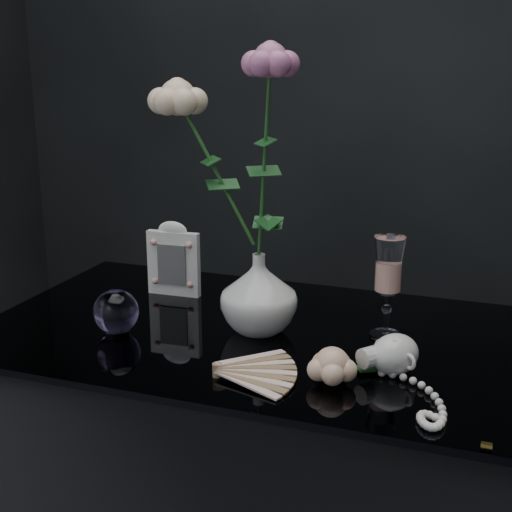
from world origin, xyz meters
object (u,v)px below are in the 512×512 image
at_px(wine_glass, 388,288).
at_px(picture_frame, 174,258).
at_px(paperweight, 116,312).
at_px(loose_rose, 332,365).
at_px(vase, 259,293).
at_px(pearl_jar, 395,352).

bearing_deg(wine_glass, picture_frame, 170.07).
distance_m(paperweight, loose_rose, 0.41).
distance_m(vase, paperweight, 0.25).
bearing_deg(wine_glass, paperweight, -162.04).
bearing_deg(paperweight, loose_rose, -8.80).
xyz_separation_m(vase, loose_rose, (0.17, -0.16, -0.04)).
relative_size(wine_glass, pearl_jar, 0.78).
bearing_deg(wine_glass, loose_rose, -101.97).
bearing_deg(picture_frame, wine_glass, -11.85).
distance_m(wine_glass, picture_frame, 0.45).
distance_m(vase, wine_glass, 0.22).
bearing_deg(wine_glass, vase, -166.51).
bearing_deg(paperweight, vase, 21.91).
bearing_deg(loose_rose, paperweight, 172.31).
xyz_separation_m(wine_glass, pearl_jar, (0.04, -0.14, -0.06)).
relative_size(wine_glass, paperweight, 2.24).
relative_size(picture_frame, loose_rose, 0.94).
distance_m(wine_glass, pearl_jar, 0.16).
height_order(wine_glass, picture_frame, wine_glass).
bearing_deg(pearl_jar, picture_frame, -165.90).
distance_m(paperweight, pearl_jar, 0.49).
relative_size(paperweight, loose_rose, 0.49).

